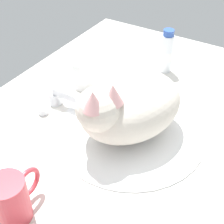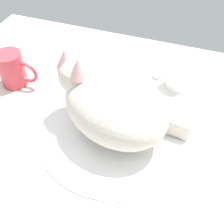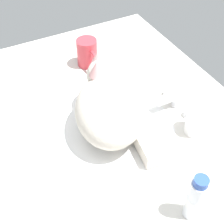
{
  "view_description": "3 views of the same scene",
  "coord_description": "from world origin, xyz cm",
  "px_view_note": "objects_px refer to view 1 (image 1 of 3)",
  "views": [
    {
      "loc": [
        -53.16,
        -27.26,
        54.62
      ],
      "look_at": [
        -2.38,
        3.55,
        6.62
      ],
      "focal_mm": 52.96,
      "sensor_mm": 36.0,
      "label": 1
    },
    {
      "loc": [
        13.67,
        -41.17,
        51.64
      ],
      "look_at": [
        -0.54,
        -0.55,
        6.69
      ],
      "focal_mm": 45.55,
      "sensor_mm": 36.0,
      "label": 2
    },
    {
      "loc": [
        54.38,
        -27.73,
        67.74
      ],
      "look_at": [
        -0.08,
        0.49,
        7.09
      ],
      "focal_mm": 51.71,
      "sensor_mm": 36.0,
      "label": 3
    }
  ],
  "objects_px": {
    "rinse_cup": "(84,74)",
    "toothpaste_bottle": "(166,52)",
    "faucet": "(58,98)",
    "cat": "(126,106)",
    "coffee_mug": "(11,199)"
  },
  "relations": [
    {
      "from": "cat",
      "to": "rinse_cup",
      "type": "relative_size",
      "value": 4.04
    },
    {
      "from": "cat",
      "to": "coffee_mug",
      "type": "distance_m",
      "value": 0.31
    },
    {
      "from": "toothpaste_bottle",
      "to": "cat",
      "type": "bearing_deg",
      "value": -172.88
    },
    {
      "from": "cat",
      "to": "coffee_mug",
      "type": "relative_size",
      "value": 2.87
    },
    {
      "from": "faucet",
      "to": "coffee_mug",
      "type": "relative_size",
      "value": 1.14
    },
    {
      "from": "rinse_cup",
      "to": "toothpaste_bottle",
      "type": "bearing_deg",
      "value": -40.02
    },
    {
      "from": "coffee_mug",
      "to": "toothpaste_bottle",
      "type": "bearing_deg",
      "value": -2.55
    },
    {
      "from": "cat",
      "to": "rinse_cup",
      "type": "distance_m",
      "value": 0.24
    },
    {
      "from": "rinse_cup",
      "to": "toothpaste_bottle",
      "type": "height_order",
      "value": "toothpaste_bottle"
    },
    {
      "from": "coffee_mug",
      "to": "faucet",
      "type": "bearing_deg",
      "value": 24.72
    },
    {
      "from": "toothpaste_bottle",
      "to": "faucet",
      "type": "bearing_deg",
      "value": 150.77
    },
    {
      "from": "faucet",
      "to": "rinse_cup",
      "type": "bearing_deg",
      "value": -3.28
    },
    {
      "from": "cat",
      "to": "rinse_cup",
      "type": "bearing_deg",
      "value": 59.65
    },
    {
      "from": "rinse_cup",
      "to": "cat",
      "type": "bearing_deg",
      "value": -120.35
    },
    {
      "from": "faucet",
      "to": "coffee_mug",
      "type": "height_order",
      "value": "coffee_mug"
    }
  ]
}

